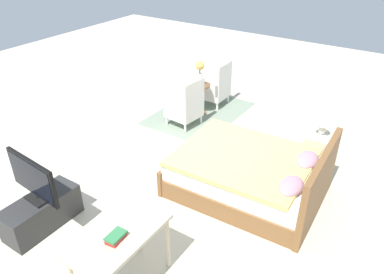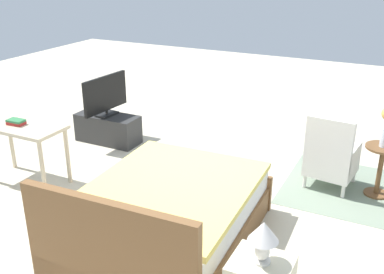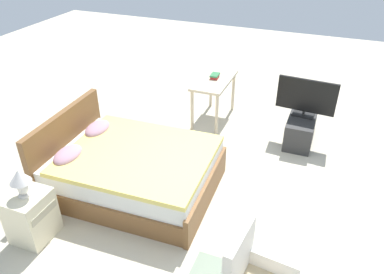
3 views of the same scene
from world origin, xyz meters
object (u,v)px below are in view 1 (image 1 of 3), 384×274
(nightstand, at_px, (318,151))
(vanity_desk, at_px, (121,243))
(armchair_by_window_right, at_px, (186,107))
(table_lamp, at_px, (324,123))
(bed, at_px, (250,175))
(armchair_by_window_left, at_px, (216,87))
(side_table, at_px, (199,96))
(tv_stand, at_px, (42,212))
(tv_flatscreen, at_px, (33,179))
(book_stack, at_px, (116,237))
(flower_vase, at_px, (200,70))

(nightstand, height_order, vanity_desk, vanity_desk)
(armchair_by_window_right, bearing_deg, table_lamp, 88.92)
(bed, relative_size, armchair_by_window_left, 2.25)
(side_table, bearing_deg, tv_stand, 1.07)
(side_table, distance_m, tv_flatscreen, 3.81)
(tv_flatscreen, distance_m, book_stack, 1.52)
(flower_vase, xyz_separation_m, book_stack, (3.97, 1.58, -0.13))
(bed, bearing_deg, side_table, -131.73)
(side_table, relative_size, table_lamp, 1.86)
(bed, height_order, flower_vase, flower_vase)
(armchair_by_window_right, height_order, book_stack, armchair_by_window_right)
(armchair_by_window_left, height_order, armchair_by_window_right, same)
(tv_stand, xyz_separation_m, book_stack, (0.18, 1.51, 0.57))
(nightstand, bearing_deg, side_table, -103.21)
(table_lamp, relative_size, book_stack, 1.53)
(side_table, height_order, book_stack, book_stack)
(armchair_by_window_right, distance_m, flower_vase, 0.76)
(flower_vase, relative_size, tv_flatscreen, 0.54)
(bed, xyz_separation_m, armchair_by_window_right, (-1.19, -1.89, 0.08))
(armchair_by_window_left, relative_size, vanity_desk, 0.88)
(flower_vase, distance_m, tv_flatscreen, 3.80)
(side_table, bearing_deg, book_stack, 21.67)
(table_lamp, bearing_deg, tv_stand, -37.78)
(tv_stand, height_order, tv_flatscreen, tv_flatscreen)
(flower_vase, distance_m, nightstand, 2.69)
(tv_stand, relative_size, book_stack, 4.44)
(side_table, xyz_separation_m, book_stack, (3.97, 1.58, 0.39))
(armchair_by_window_left, distance_m, tv_stand, 4.34)
(bed, bearing_deg, nightstand, 152.40)
(armchair_by_window_left, xyz_separation_m, flower_vase, (0.54, -0.06, 0.52))
(armchair_by_window_left, xyz_separation_m, side_table, (0.54, -0.06, 0.00))
(vanity_desk, bearing_deg, tv_stand, -94.44)
(bed, relative_size, nightstand, 3.56)
(bed, bearing_deg, armchair_by_window_left, -140.37)
(bed, xyz_separation_m, nightstand, (-1.14, 0.60, -0.01))
(armchair_by_window_left, distance_m, book_stack, 4.78)
(bed, distance_m, tv_stand, 2.78)
(armchair_by_window_right, bearing_deg, nightstand, 88.92)
(bed, xyz_separation_m, table_lamp, (-1.14, 0.60, 0.50))
(flower_vase, bearing_deg, tv_stand, 1.07)
(armchair_by_window_left, bearing_deg, tv_flatscreen, 0.16)
(bed, xyz_separation_m, tv_stand, (2.05, -1.88, -0.09))
(table_lamp, bearing_deg, armchair_by_window_right, -91.08)
(armchair_by_window_right, relative_size, tv_flatscreen, 1.05)
(side_table, bearing_deg, tv_flatscreen, 1.06)
(armchair_by_window_left, distance_m, table_lamp, 2.77)
(bed, relative_size, flower_vase, 4.34)
(nightstand, relative_size, tv_flatscreen, 0.66)
(armchair_by_window_left, bearing_deg, nightstand, 65.33)
(bed, height_order, tv_flatscreen, tv_flatscreen)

